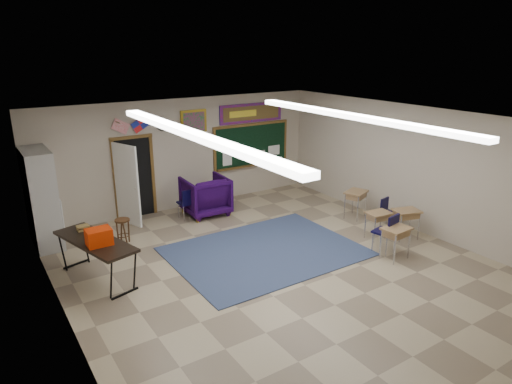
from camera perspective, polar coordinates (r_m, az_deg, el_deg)
floor at (r=9.42m, az=2.94°, el=-9.49°), size 9.00×9.00×0.00m
back_wall at (r=12.60m, az=-9.13°, el=4.70°), size 8.00×0.04×3.00m
front_wall at (r=6.14m, az=29.36°, el=-12.07°), size 8.00×0.04×3.00m
left_wall at (r=7.36m, az=-23.08°, el=-6.26°), size 0.04×9.00×3.00m
right_wall at (r=11.57m, az=19.32°, el=2.72°), size 0.04×9.00×3.00m
ceiling at (r=8.47m, az=3.27°, el=8.84°), size 8.00×9.00×0.04m
area_rug at (r=10.10m, az=1.18°, el=-7.42°), size 4.00×3.00×0.02m
fluorescent_strips at (r=8.48m, az=3.26°, el=8.44°), size 3.86×6.00×0.10m
doorway at (r=12.06m, az=-15.23°, el=1.52°), size 1.10×0.89×2.16m
chalkboard at (r=13.59m, az=-0.55°, el=5.74°), size 2.55×0.14×1.30m
bulletin_board at (r=13.42m, az=-0.58°, el=9.86°), size 2.10×0.05×0.55m
framed_art_print at (r=12.55m, az=-7.78°, el=8.67°), size 0.75×0.05×0.65m
wall_clock at (r=12.19m, az=-11.63°, el=8.20°), size 0.32×0.05×0.32m
wall_flags at (r=11.86m, az=-15.46°, el=8.30°), size 1.16×0.06×0.70m
storage_cabinet at (r=11.13m, az=-25.21°, el=-0.75°), size 0.59×1.25×2.20m
wingback_armchair at (r=12.19m, az=-6.33°, el=-0.45°), size 1.14×1.18×1.03m
student_chair_reading at (r=11.96m, az=-8.72°, el=-1.42°), size 0.43×0.43×0.83m
student_chair_desk_a at (r=10.30m, az=15.75°, el=-4.93°), size 0.53×0.53×0.90m
student_chair_desk_b at (r=11.72m, az=16.33°, el=-2.60°), size 0.43×0.43×0.74m
student_desk_front_left at (r=10.99m, az=14.98°, el=-3.88°), size 0.59×0.47×0.66m
student_desk_front_right at (r=12.17m, az=12.32°, el=-1.34°), size 0.72×0.64×0.72m
student_desk_back_left at (r=10.07m, az=17.01°, el=-5.93°), size 0.62×0.48×0.71m
student_desk_back_right at (r=11.18m, az=18.19°, el=-3.65°), size 0.69×0.59×0.70m
folding_table at (r=9.31m, az=-19.27°, el=-7.79°), size 1.17×2.10×1.14m
wooden_stool at (r=10.82m, az=-16.27°, el=-4.71°), size 0.33×0.33×0.59m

